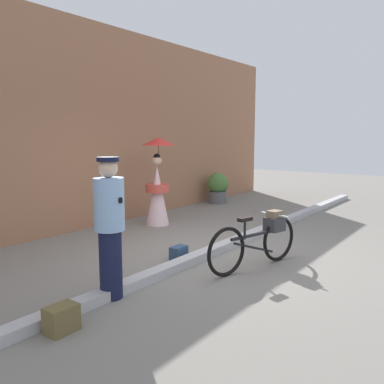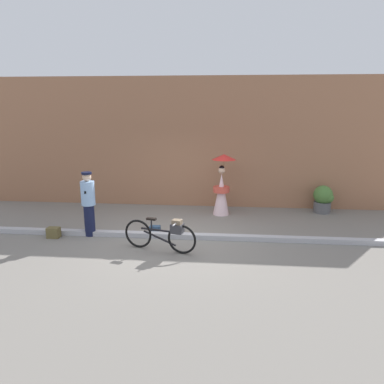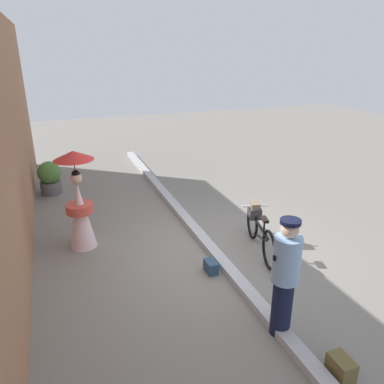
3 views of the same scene
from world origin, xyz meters
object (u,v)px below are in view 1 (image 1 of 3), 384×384
at_px(backpack_on_pavement, 179,253).
at_px(backpack_spare, 62,318).
at_px(person_with_parasol, 158,184).
at_px(potted_plant_by_door, 218,187).
at_px(person_officer, 110,225).
at_px(bicycle_near_officer, 259,238).

height_order(backpack_on_pavement, backpack_spare, backpack_spare).
relative_size(person_with_parasol, backpack_on_pavement, 6.77).
bearing_deg(potted_plant_by_door, person_officer, -157.47).
distance_m(potted_plant_by_door, backpack_spare, 7.75).
bearing_deg(person_with_parasol, backpack_spare, -149.77).
relative_size(bicycle_near_officer, person_with_parasol, 0.93).
xyz_separation_m(person_officer, potted_plant_by_door, (6.34, 2.63, -0.42)).
distance_m(person_officer, person_with_parasol, 3.90).
relative_size(bicycle_near_officer, backpack_spare, 5.67).
bearing_deg(backpack_on_pavement, person_with_parasol, 48.43).
height_order(bicycle_near_officer, backpack_on_pavement, bicycle_near_officer).
relative_size(bicycle_near_officer, person_officer, 1.05).
distance_m(person_officer, backpack_spare, 1.14).
bearing_deg(backpack_on_pavement, bicycle_near_officer, -69.27).
relative_size(potted_plant_by_door, backpack_spare, 2.80).
bearing_deg(backpack_on_pavement, potted_plant_by_door, 26.44).
distance_m(potted_plant_by_door, backpack_on_pavement, 5.31).
xyz_separation_m(person_with_parasol, potted_plant_by_door, (3.08, 0.48, -0.43)).
bearing_deg(backpack_spare, person_officer, 16.22).
height_order(bicycle_near_officer, person_with_parasol, person_with_parasol).
xyz_separation_m(potted_plant_by_door, backpack_on_pavement, (-4.74, -2.36, -0.33)).
xyz_separation_m(person_officer, backpack_on_pavement, (1.60, 0.27, -0.75)).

